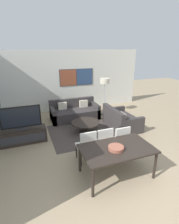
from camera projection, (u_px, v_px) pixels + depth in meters
name	position (u px, v px, depth m)	size (l,w,h in m)	color
ground_plane	(145.00, 194.00, 3.59)	(24.00, 24.00, 0.00)	#9E896B
wall_back	(70.00, 81.00, 8.28)	(7.19, 0.09, 2.80)	silver
area_rug	(86.00, 132.00, 6.27)	(2.50, 2.07, 0.01)	#473D38
tv_console	(23.00, 136.00, 5.52)	(1.41, 0.46, 0.47)	black
television	(21.00, 118.00, 5.31)	(1.19, 0.20, 0.74)	#2D2D33
sofa_main	(74.00, 112.00, 7.46)	(1.99, 0.95, 0.81)	#383333
sofa_side	(120.00, 121.00, 6.56)	(0.95, 1.45, 0.81)	#383333
coffee_table	(86.00, 124.00, 6.17)	(1.01, 1.01, 0.41)	black
dining_table	(117.00, 150.00, 3.95)	(1.63, 0.96, 0.73)	black
dining_chair_left	(87.00, 145.00, 4.48)	(0.46, 0.46, 0.91)	beige
dining_chair_centre	(103.00, 141.00, 4.64)	(0.46, 0.46, 0.91)	beige
dining_chair_right	(120.00, 140.00, 4.73)	(0.46, 0.46, 0.91)	beige
fruit_bowl	(116.00, 148.00, 3.85)	(0.35, 0.35, 0.07)	#995642
floor_lamp	(105.00, 83.00, 7.48)	(0.41, 0.41, 1.65)	#2D2D33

